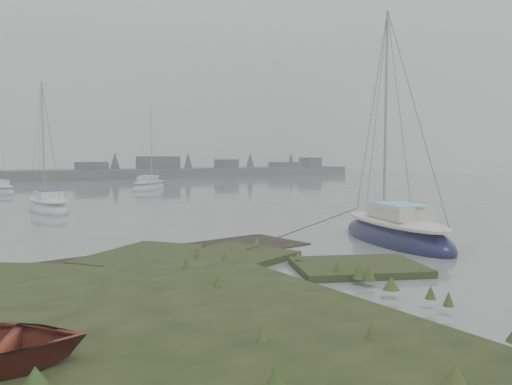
% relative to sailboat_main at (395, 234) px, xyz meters
% --- Properties ---
extents(ground, '(160.00, 160.00, 0.00)m').
position_rel_sailboat_main_xyz_m(ground, '(-5.10, 27.88, -0.29)').
color(ground, slate).
rests_on(ground, ground).
extents(far_shoreline, '(60.00, 8.00, 4.15)m').
position_rel_sailboat_main_xyz_m(far_shoreline, '(21.75, 59.78, 0.56)').
color(far_shoreline, '#4C4F51').
rests_on(far_shoreline, ground).
extents(sailboat_main, '(4.20, 7.07, 9.48)m').
position_rel_sailboat_main_xyz_m(sailboat_main, '(0.00, 0.00, 0.00)').
color(sailboat_main, '#101233').
rests_on(sailboat_main, ground).
extents(sailboat_white, '(2.09, 5.90, 8.26)m').
position_rel_sailboat_main_xyz_m(sailboat_white, '(-8.72, 18.57, -0.04)').
color(sailboat_white, silver).
rests_on(sailboat_white, ground).
extents(sailboat_far_b, '(5.89, 6.07, 8.99)m').
position_rel_sailboat_main_xyz_m(sailboat_far_b, '(3.62, 34.04, -0.02)').
color(sailboat_far_b, silver).
rests_on(sailboat_far_b, ground).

